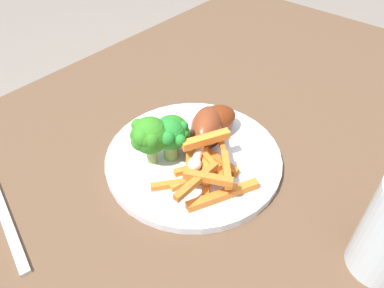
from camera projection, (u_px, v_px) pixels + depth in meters
name	position (u px, v px, depth m)	size (l,w,h in m)	color
dining_table	(208.00, 190.00, 0.63)	(1.21, 0.75, 0.73)	brown
dinner_plate	(192.00, 157.00, 0.54)	(0.26, 0.26, 0.01)	silver
broccoli_floret_front	(172.00, 133.00, 0.51)	(0.05, 0.05, 0.07)	#8DA84A
broccoli_floret_middle	(170.00, 134.00, 0.50)	(0.05, 0.05, 0.07)	#7EA24E
broccoli_floret_back	(148.00, 137.00, 0.49)	(0.06, 0.06, 0.07)	#8FA55A
carrot_fries_pile	(207.00, 168.00, 0.49)	(0.15, 0.13, 0.05)	orange
chicken_drumstick_near	(206.00, 129.00, 0.54)	(0.12, 0.08, 0.05)	#582110
chicken_drumstick_far	(211.00, 123.00, 0.55)	(0.14, 0.07, 0.04)	#501A09
fork	(5.00, 216.00, 0.46)	(0.19, 0.01, 0.01)	silver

